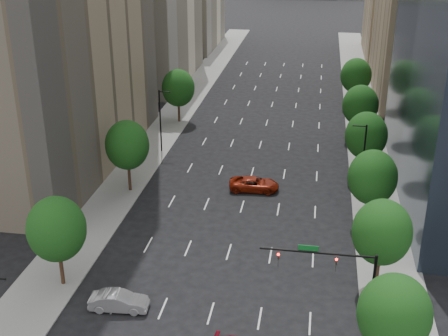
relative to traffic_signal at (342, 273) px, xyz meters
The scene contains 19 objects.
sidewalk_left 40.05m from the traffic_signal, 130.94° to the left, with size 6.00×200.00×0.15m, color slate.
sidewalk_right 30.84m from the traffic_signal, 80.59° to the left, with size 6.00×200.00×0.15m, color slate.
filler_left 111.86m from the traffic_signal, 108.53° to the left, with size 14.00×26.00×18.00m, color beige.
parking_tan_right 72.16m from the traffic_signal, 78.32° to the left, with size 14.00×30.00×30.00m, color #8C7759.
filler_right 104.05m from the traffic_signal, 82.00° to the left, with size 14.00×26.00×16.00m, color #8C7759.
tree_right_0 6.09m from the traffic_signal, 55.21° to the right, with size 5.20×5.20×8.39m.
tree_right_1 6.96m from the traffic_signal, 59.96° to the left, with size 5.20×5.20×8.75m.
tree_right_2 18.34m from the traffic_signal, 79.09° to the left, with size 5.20×5.20×8.61m.
tree_right_3 30.21m from the traffic_signal, 83.40° to the left, with size 5.20×5.20×8.89m.
tree_right_4 44.14m from the traffic_signal, 85.49° to the left, with size 5.20×5.20×8.46m.
tree_right_5 60.11m from the traffic_signal, 86.69° to the left, with size 5.20×5.20×8.75m.
tree_left_0 24.62m from the traffic_signal, behind, with size 5.20×5.20×8.75m.
tree_left_1 32.96m from the traffic_signal, 138.11° to the left, with size 5.20×5.20×8.97m.
tree_left_2 53.91m from the traffic_signal, 117.07° to the left, with size 5.20×5.20×8.68m.
streetlight_rn 25.17m from the traffic_signal, 83.37° to the left, with size 1.70×0.20×9.00m.
streetlight_ln 42.42m from the traffic_signal, 124.40° to the left, with size 1.70×0.20×9.00m.
traffic_signal is the anchor object (origin of this frame).
car_silver 18.83m from the traffic_signal, behind, with size 1.75×5.03×1.66m, color #939297.
car_red_far 26.77m from the traffic_signal, 111.50° to the left, with size 2.78×6.02×1.67m, color maroon.
Camera 1 is at (7.70, -10.24, 31.14)m, focal length 47.44 mm.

